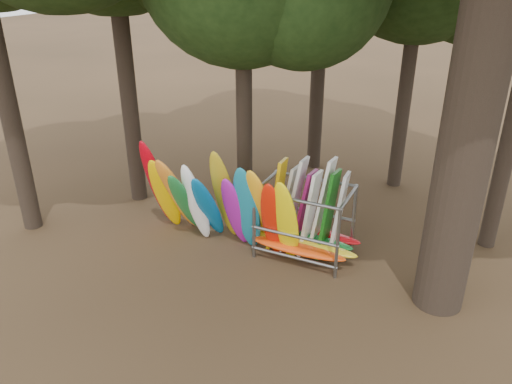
% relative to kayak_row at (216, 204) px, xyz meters
% --- Properties ---
extents(ground, '(120.00, 120.00, 0.00)m').
position_rel_kayak_row_xyz_m(ground, '(1.05, -0.46, -1.32)').
color(ground, '#47331E').
rests_on(ground, ground).
extents(lake, '(160.00, 160.00, 0.00)m').
position_rel_kayak_row_xyz_m(lake, '(1.05, 59.54, -1.32)').
color(lake, gray).
rests_on(lake, ground).
extents(kayak_row, '(4.94, 2.04, 3.22)m').
position_rel_kayak_row_xyz_m(kayak_row, '(0.00, 0.00, 0.00)').
color(kayak_row, '#BA0211').
rests_on(kayak_row, ground).
extents(storage_rack, '(3.20, 1.55, 2.82)m').
position_rel_kayak_row_xyz_m(storage_rack, '(2.41, 0.65, -0.37)').
color(storage_rack, slate).
rests_on(storage_rack, ground).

